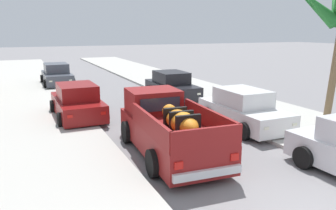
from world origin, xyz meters
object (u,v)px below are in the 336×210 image
(car_right_mid, at_px, (57,75))
(car_left_far, at_px, (172,86))
(pickup_truck, at_px, (168,128))
(car_right_far, at_px, (243,110))
(car_right_near, at_px, (77,102))

(car_right_mid, height_order, car_left_far, same)
(pickup_truck, relative_size, car_left_far, 1.24)
(pickup_truck, relative_size, car_right_mid, 1.25)
(pickup_truck, bearing_deg, car_right_mid, 96.43)
(car_left_far, bearing_deg, car_right_far, -88.06)
(car_right_mid, relative_size, car_left_far, 0.99)
(car_right_far, bearing_deg, pickup_truck, -161.09)
(car_right_far, bearing_deg, car_right_mid, 111.94)
(car_right_near, distance_m, car_right_mid, 9.81)
(pickup_truck, height_order, car_left_far, pickup_truck)
(car_right_mid, relative_size, car_right_far, 1.00)
(pickup_truck, distance_m, car_right_mid, 15.35)
(car_right_mid, xyz_separation_m, car_left_far, (5.39, -7.60, 0.00))
(pickup_truck, distance_m, car_right_far, 4.11)
(car_left_far, bearing_deg, car_right_near, -158.40)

